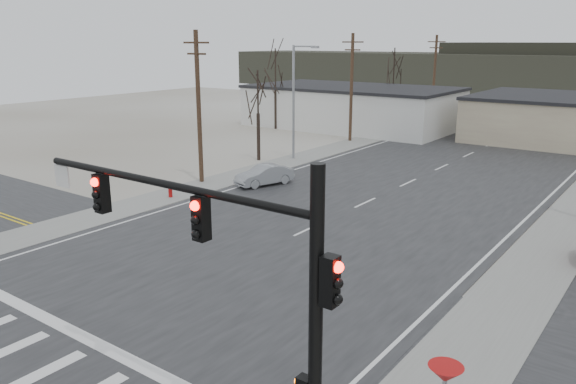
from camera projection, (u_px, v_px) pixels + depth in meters
name	position (u px, v px, depth m)	size (l,w,h in m)	color
ground	(195.00, 283.00, 22.32)	(140.00, 140.00, 0.00)	silver
main_road	(373.00, 199.00, 33.99)	(18.00, 110.00, 0.05)	black
cross_road	(195.00, 282.00, 22.31)	(90.00, 10.00, 0.04)	black
sidewalk_left	(283.00, 163.00, 43.93)	(3.00, 90.00, 0.06)	gray
traffic_signal_mast	(240.00, 270.00, 11.76)	(8.95, 0.43, 7.20)	black
fire_hydrant	(170.00, 191.00, 34.25)	(0.24, 0.24, 0.87)	#A50C0C
yield_sign	(445.00, 377.00, 12.49)	(0.80, 0.80, 2.35)	gray
building_left_far	(352.00, 107.00, 62.01)	(22.30, 12.30, 4.50)	silver
upole_left_b	(199.00, 105.00, 36.86)	(2.20, 0.30, 10.00)	#4F3624
upole_left_c	(351.00, 86.00, 52.43)	(2.20, 0.30, 10.00)	#4F3624
upole_left_d	(434.00, 76.00, 68.01)	(2.20, 0.30, 10.00)	#4F3624
streetlight_main	(295.00, 96.00, 44.28)	(2.40, 0.25, 9.00)	gray
tree_left_near	(258.00, 95.00, 43.95)	(3.30, 3.30, 7.35)	#2F221D
tree_left_far	(394.00, 68.00, 64.48)	(3.96, 3.96, 8.82)	#2F221D
tree_left_mid	(275.00, 70.00, 59.71)	(3.96, 3.96, 8.82)	#2F221D
hill_left	(399.00, 71.00, 113.01)	(70.00, 18.00, 7.00)	#333026
sedan_crossing	(264.00, 175.00, 37.20)	(1.39, 3.98, 1.31)	gray
car_far_a	(568.00, 136.00, 51.72)	(2.24, 5.52, 1.60)	black
car_far_b	(494.00, 116.00, 66.86)	(1.50, 3.73, 1.27)	black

